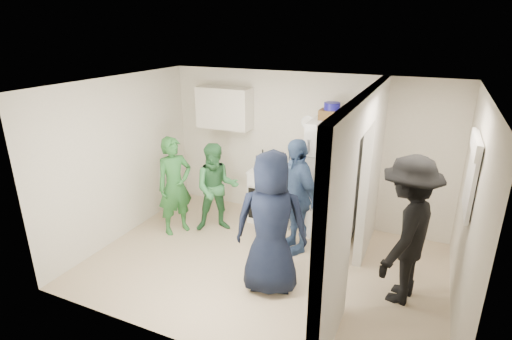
{
  "coord_description": "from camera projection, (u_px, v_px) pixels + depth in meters",
  "views": [
    {
      "loc": [
        1.9,
        -4.45,
        3.18
      ],
      "look_at": [
        -0.3,
        0.4,
        1.25
      ],
      "focal_mm": 28.0,
      "sensor_mm": 36.0,
      "label": 1
    }
  ],
  "objects": [
    {
      "name": "partition_pier_back",
      "position": [
        372.0,
        170.0,
        5.68
      ],
      "size": [
        0.12,
        1.2,
        2.5
      ],
      "primitive_type": "cube",
      "color": "silver",
      "rests_on": "floor"
    },
    {
      "name": "wall_front",
      "position": [
        193.0,
        244.0,
        3.75
      ],
      "size": [
        4.8,
        0.0,
        4.8
      ],
      "primitive_type": "plane",
      "rotation": [
        -1.57,
        0.0,
        0.0
      ],
      "color": "silver",
      "rests_on": "floor"
    },
    {
      "name": "person_nook",
      "position": [
        406.0,
        231.0,
        4.67
      ],
      "size": [
        0.93,
        1.31,
        1.84
      ],
      "primitive_type": "imported",
      "rotation": [
        0.0,
        0.0,
        -1.8
      ],
      "color": "black",
      "rests_on": "floor"
    },
    {
      "name": "bottle_g",
      "position": [
        293.0,
        162.0,
        6.59
      ],
      "size": [
        0.07,
        0.07,
        0.29
      ],
      "primitive_type": "cylinder",
      "color": "olive",
      "rests_on": "stove"
    },
    {
      "name": "red_cup",
      "position": [
        283.0,
        172.0,
        6.37
      ],
      "size": [
        0.09,
        0.09,
        0.12
      ],
      "primitive_type": "cylinder",
      "color": "red",
      "rests_on": "stove"
    },
    {
      "name": "fridge",
      "position": [
        333.0,
        179.0,
        6.23
      ],
      "size": [
        0.76,
        0.74,
        1.85
      ],
      "primitive_type": "cube",
      "color": "white",
      "rests_on": "floor"
    },
    {
      "name": "floor",
      "position": [
        263.0,
        265.0,
        5.63
      ],
      "size": [
        4.8,
        4.8,
        0.0
      ],
      "primitive_type": "plane",
      "color": "tan",
      "rests_on": "ground"
    },
    {
      "name": "spice_shelf",
      "position": [
        303.0,
        143.0,
        6.58
      ],
      "size": [
        0.35,
        0.08,
        0.03
      ],
      "primitive_type": "cube",
      "color": "olive",
      "rests_on": "wall_back"
    },
    {
      "name": "blue_bowl",
      "position": [
        332.0,
        106.0,
        5.93
      ],
      "size": [
        0.24,
        0.24,
        0.11
      ],
      "primitive_type": "cylinder",
      "color": "navy",
      "rests_on": "wicker_basket"
    },
    {
      "name": "person_green_center",
      "position": [
        217.0,
        188.0,
        6.38
      ],
      "size": [
        0.9,
        0.84,
        1.47
      ],
      "primitive_type": "imported",
      "rotation": [
        0.0,
        0.0,
        0.54
      ],
      "color": "#357940",
      "rests_on": "floor"
    },
    {
      "name": "person_denim",
      "position": [
        296.0,
        196.0,
        5.77
      ],
      "size": [
        1.04,
        0.97,
        1.72
      ],
      "primitive_type": "imported",
      "rotation": [
        0.0,
        0.0,
        -0.71
      ],
      "color": "#3B5B82",
      "rests_on": "floor"
    },
    {
      "name": "stove",
      "position": [
        274.0,
        195.0,
        6.8
      ],
      "size": [
        0.77,
        0.64,
        0.92
      ],
      "primitive_type": "cube",
      "color": "white",
      "rests_on": "floor"
    },
    {
      "name": "bottle_h",
      "position": [
        256.0,
        163.0,
        6.62
      ],
      "size": [
        0.07,
        0.07,
        0.25
      ],
      "primitive_type": "cylinder",
      "color": "#ABB3B7",
      "rests_on": "stove"
    },
    {
      "name": "bottle_c",
      "position": [
        274.0,
        159.0,
        6.76
      ],
      "size": [
        0.08,
        0.08,
        0.27
      ],
      "primitive_type": "cylinder",
      "color": "#A4AAB2",
      "rests_on": "stove"
    },
    {
      "name": "nook_window_frame",
      "position": [
        472.0,
        175.0,
        4.32
      ],
      "size": [
        0.04,
        0.76,
        0.86
      ],
      "primitive_type": "cube",
      "color": "white",
      "rests_on": "wall_right"
    },
    {
      "name": "yellow_cup_stack_top",
      "position": [
        351.0,
        115.0,
        5.7
      ],
      "size": [
        0.09,
        0.09,
        0.25
      ],
      "primitive_type": "cylinder",
      "color": "yellow",
      "rests_on": "fridge"
    },
    {
      "name": "wall_clock",
      "position": [
        308.0,
        123.0,
        6.47
      ],
      "size": [
        0.22,
        0.02,
        0.22
      ],
      "primitive_type": "cylinder",
      "rotation": [
        1.57,
        0.0,
        0.0
      ],
      "color": "white",
      "rests_on": "wall_back"
    },
    {
      "name": "bottle_b",
      "position": [
        264.0,
        162.0,
        6.59
      ],
      "size": [
        0.06,
        0.06,
        0.29
      ],
      "primitive_type": "cylinder",
      "color": "#17471C",
      "rests_on": "stove"
    },
    {
      "name": "person_green_left",
      "position": [
        175.0,
        186.0,
        6.31
      ],
      "size": [
        0.62,
        0.69,
        1.59
      ],
      "primitive_type": "imported",
      "rotation": [
        0.0,
        0.0,
        1.06
      ],
      "color": "#29682F",
      "rests_on": "floor"
    },
    {
      "name": "bottle_e",
      "position": [
        283.0,
        160.0,
        6.71
      ],
      "size": [
        0.06,
        0.06,
        0.27
      ],
      "primitive_type": "cylinder",
      "color": "#B2B8C5",
      "rests_on": "stove"
    },
    {
      "name": "yellow_cup_stack_stove",
      "position": [
        263.0,
        166.0,
        6.46
      ],
      "size": [
        0.09,
        0.09,
        0.25
      ],
      "primitive_type": "cylinder",
      "color": "yellow",
      "rests_on": "stove"
    },
    {
      "name": "wall_right",
      "position": [
        469.0,
        217.0,
        4.27
      ],
      "size": [
        0.0,
        3.4,
        3.4
      ],
      "primitive_type": "plane",
      "rotation": [
        1.57,
        0.0,
        -1.57
      ],
      "color": "silver",
      "rests_on": "floor"
    },
    {
      "name": "upper_cabinet",
      "position": [
        224.0,
        108.0,
        6.85
      ],
      "size": [
        0.95,
        0.34,
        0.7
      ],
      "primitive_type": "cube",
      "color": "silver",
      "rests_on": "wall_back"
    },
    {
      "name": "bottle_a",
      "position": [
        263.0,
        158.0,
        6.8
      ],
      "size": [
        0.07,
        0.07,
        0.28
      ],
      "primitive_type": "cylinder",
      "color": "#632A13",
      "rests_on": "stove"
    },
    {
      "name": "wall_left",
      "position": [
        121.0,
        159.0,
        6.14
      ],
      "size": [
        0.0,
        3.4,
        3.4
      ],
      "primitive_type": "plane",
      "rotation": [
        1.57,
        0.0,
        1.57
      ],
      "color": "silver",
      "rests_on": "floor"
    },
    {
      "name": "partition_header",
      "position": [
        365.0,
        111.0,
        4.38
      ],
      "size": [
        0.12,
        1.0,
        0.4
      ],
      "primitive_type": "cube",
      "color": "silver",
      "rests_on": "partition_pier_back"
    },
    {
      "name": "nook_window",
      "position": [
        473.0,
        176.0,
        4.32
      ],
      "size": [
        0.03,
        0.7,
        0.8
      ],
      "primitive_type": "cube",
      "color": "black",
      "rests_on": "wall_right"
    },
    {
      "name": "nook_valance",
      "position": [
        475.0,
        144.0,
        4.21
      ],
      "size": [
        0.04,
        0.82,
        0.18
      ],
      "primitive_type": "cube",
      "color": "white",
      "rests_on": "wall_right"
    },
    {
      "name": "partition_pier_front",
      "position": [
        334.0,
        241.0,
        3.8
      ],
      "size": [
        0.12,
        1.2,
        2.5
      ],
      "primitive_type": "cube",
      "color": "silver",
      "rests_on": "floor"
    },
    {
      "name": "bottle_f",
      "position": [
        285.0,
        162.0,
        6.54
      ],
      "size": [
        0.08,
        0.08,
        0.31
      ],
      "primitive_type": "cylinder",
      "color": "#184221",
      "rests_on": "stove"
    },
    {
      "name": "wicker_basket",
      "position": [
        331.0,
        115.0,
        5.97
      ],
      "size": [
        0.35,
        0.25,
        0.15
      ],
      "primitive_type": "cube",
      "color": "brown",
      "rests_on": "fridge"
    },
    {
      "name": "ceiling",
      "position": [
        265.0,
        86.0,
        4.78
      ],
      "size": [
        4.8,
        4.8,
        0.0
      ],
      "primitive_type": "plane",
      "rotation": [
        3.14,
        0.0,
        0.0
      ],
      "color": "white",
      "rests_on": "wall_back"
    },
    {
      "name": "wall_back",
      "position": [
        304.0,
        148.0,
        6.66
      ],
      "size": [
        4.8,
        0.0,
        4.8
      ],
      "primitive_type": "plane",
      "rotation": [
        1.57,
        0.0,
        0.0
      ],
      "color": "silver",
      "rests_on": "floor"
    },
    {
      "name": "bottle_d",
      "position": [
        275.0,
        162.0,
        6.53
      ],
      "size": [
        0.06,
        0.06,
        0.32
      ],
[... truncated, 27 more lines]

